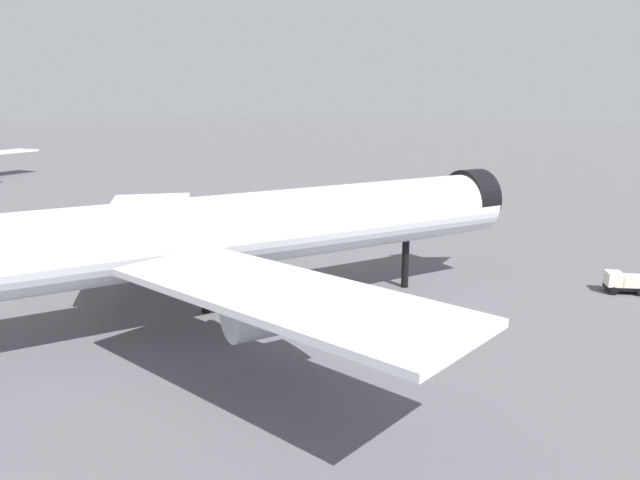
{
  "coord_description": "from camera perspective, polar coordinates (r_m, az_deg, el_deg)",
  "views": [
    {
      "loc": [
        -35.78,
        -29.58,
        16.62
      ],
      "look_at": [
        2.93,
        -1.56,
        5.45
      ],
      "focal_mm": 33.85,
      "sensor_mm": 36.0,
      "label": 1
    }
  ],
  "objects": [
    {
      "name": "baggage_tug_wing",
      "position": [
        59.4,
        26.76,
        -3.56
      ],
      "size": [
        3.04,
        3.58,
        1.85
      ],
      "rotation": [
        0.0,
        0.0,
        2.06
      ],
      "color": "black",
      "rests_on": "ground"
    },
    {
      "name": "airliner_near_gate",
      "position": [
        45.72,
        -7.38,
        0.85
      ],
      "size": [
        52.44,
        46.86,
        15.8
      ],
      "rotation": [
        0.0,
        0.0,
        -0.41
      ],
      "color": "silver",
      "rests_on": "ground"
    },
    {
      "name": "ground",
      "position": [
        49.31,
        -3.49,
        -6.57
      ],
      "size": [
        900.0,
        900.0,
        0.0
      ],
      "primitive_type": "plane",
      "color": "#56565B"
    }
  ]
}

